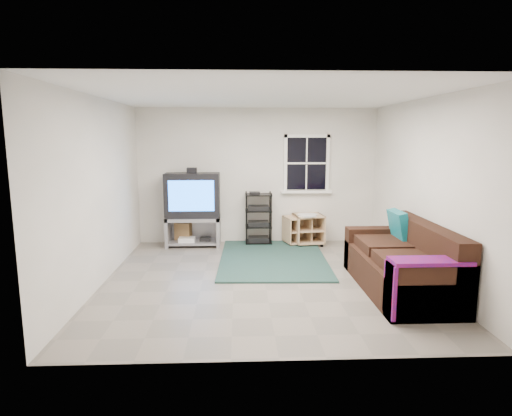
{
  "coord_description": "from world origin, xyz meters",
  "views": [
    {
      "loc": [
        -0.37,
        -5.97,
        2.06
      ],
      "look_at": [
        -0.11,
        0.4,
        0.99
      ],
      "focal_mm": 30.0,
      "sensor_mm": 36.0,
      "label": 1
    }
  ],
  "objects_px": {
    "av_rack": "(259,222)",
    "side_table_right": "(308,227)",
    "side_table_left": "(296,229)",
    "sofa": "(403,265)",
    "tv_unit": "(193,203)"
  },
  "relations": [
    {
      "from": "side_table_left",
      "to": "side_table_right",
      "type": "bearing_deg",
      "value": -12.53
    },
    {
      "from": "av_rack",
      "to": "side_table_right",
      "type": "relative_size",
      "value": 1.65
    },
    {
      "from": "tv_unit",
      "to": "side_table_right",
      "type": "relative_size",
      "value": 2.43
    },
    {
      "from": "tv_unit",
      "to": "sofa",
      "type": "bearing_deg",
      "value": -39.54
    },
    {
      "from": "side_table_left",
      "to": "sofa",
      "type": "relative_size",
      "value": 0.26
    },
    {
      "from": "side_table_right",
      "to": "tv_unit",
      "type": "bearing_deg",
      "value": -179.59
    },
    {
      "from": "sofa",
      "to": "av_rack",
      "type": "bearing_deg",
      "value": 124.99
    },
    {
      "from": "sofa",
      "to": "side_table_left",
      "type": "bearing_deg",
      "value": 112.76
    },
    {
      "from": "av_rack",
      "to": "side_table_left",
      "type": "bearing_deg",
      "value": -0.64
    },
    {
      "from": "tv_unit",
      "to": "side_table_right",
      "type": "xyz_separation_m",
      "value": [
        2.19,
        0.02,
        -0.48
      ]
    },
    {
      "from": "side_table_right",
      "to": "sofa",
      "type": "xyz_separation_m",
      "value": [
        0.88,
        -2.55,
        0.01
      ]
    },
    {
      "from": "tv_unit",
      "to": "side_table_left",
      "type": "relative_size",
      "value": 2.68
    },
    {
      "from": "tv_unit",
      "to": "side_table_left",
      "type": "distance_m",
      "value": 2.05
    },
    {
      "from": "side_table_left",
      "to": "sofa",
      "type": "xyz_separation_m",
      "value": [
        1.09,
        -2.59,
        0.06
      ]
    },
    {
      "from": "av_rack",
      "to": "side_table_right",
      "type": "distance_m",
      "value": 0.95
    }
  ]
}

